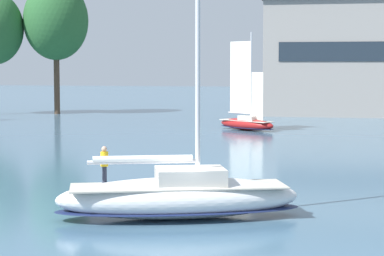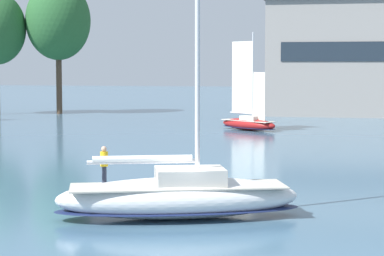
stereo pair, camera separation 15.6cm
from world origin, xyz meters
TOP-DOWN VIEW (x-y plane):
  - ground_plane at (0.00, 0.00)m, footprint 400.00×400.00m
  - tree_shore_right at (-31.94, 65.75)m, footprint 8.88×8.88m
  - sailboat_main at (0.02, 0.01)m, footprint 11.26×6.42m
  - sailboat_moored_near_marina at (-2.83, 45.15)m, footprint 7.13×6.03m

SIDE VIEW (x-z plane):
  - ground_plane at x=0.00m, z-range 0.00..0.00m
  - sailboat_moored_near_marina at x=-2.83m, z-range -4.22..5.90m
  - sailboat_main at x=0.02m, z-range -6.45..8.47m
  - tree_shore_right at x=-31.94m, z-range 3.65..21.93m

